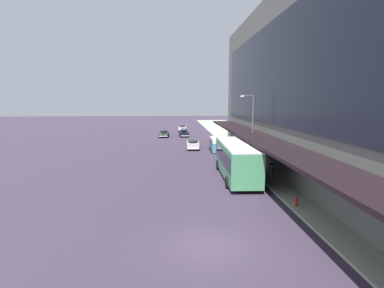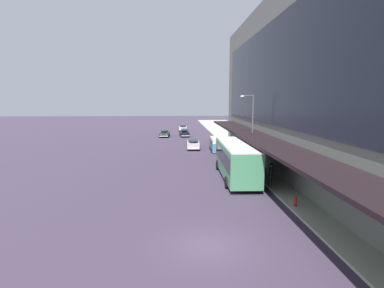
% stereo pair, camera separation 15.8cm
% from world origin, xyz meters
% --- Properties ---
extents(ground, '(240.00, 240.00, 0.00)m').
position_xyz_m(ground, '(0.00, 0.00, 0.00)').
color(ground, '#3A2F42').
extents(transit_bus_kerbside_front, '(3.03, 10.32, 3.29)m').
position_xyz_m(transit_bus_kerbside_front, '(3.95, 12.82, 1.89)').
color(transit_bus_kerbside_front, '#478D60').
rests_on(transit_bus_kerbside_front, ground).
extents(sedan_trailing_mid, '(1.97, 4.95, 1.49)m').
position_xyz_m(sedan_trailing_mid, '(0.05, 55.78, 0.74)').
color(sedan_trailing_mid, beige).
rests_on(sedan_trailing_mid, ground).
extents(sedan_lead_near, '(1.96, 5.03, 1.59)m').
position_xyz_m(sedan_lead_near, '(0.08, 45.26, 0.78)').
color(sedan_lead_near, black).
rests_on(sedan_lead_near, ground).
extents(sedan_far_back, '(2.08, 4.97, 1.49)m').
position_xyz_m(sedan_far_back, '(0.97, 30.00, 0.75)').
color(sedan_far_back, beige).
rests_on(sedan_far_back, ground).
extents(sedan_second_near, '(2.01, 4.33, 1.41)m').
position_xyz_m(sedan_second_near, '(-3.84, 44.62, 0.71)').
color(sedan_second_near, '#222F25').
rests_on(sedan_second_near, ground).
extents(vw_van, '(1.98, 4.59, 1.96)m').
position_xyz_m(vw_van, '(4.22, 27.45, 1.10)').
color(vw_van, teal).
rests_on(vw_van, ground).
extents(pedestrian_at_kerb, '(0.43, 0.53, 1.86)m').
position_xyz_m(pedestrian_at_kerb, '(6.34, 9.92, 1.18)').
color(pedestrian_at_kerb, '#243239').
rests_on(pedestrian_at_kerb, sidewalk_kerb).
extents(street_lamp, '(1.50, 0.28, 7.65)m').
position_xyz_m(street_lamp, '(6.62, 18.02, 4.55)').
color(street_lamp, '#4C4C51').
rests_on(street_lamp, sidewalk_kerb).
extents(fire_hydrant, '(0.20, 0.40, 0.70)m').
position_xyz_m(fire_hydrant, '(6.44, 4.87, 0.49)').
color(fire_hydrant, red).
rests_on(fire_hydrant, sidewalk_kerb).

